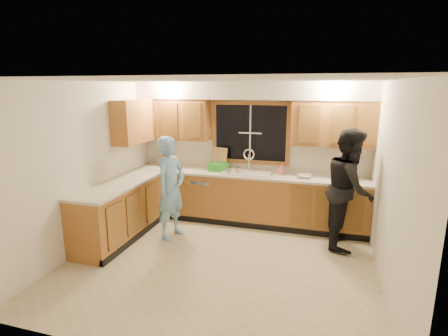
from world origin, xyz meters
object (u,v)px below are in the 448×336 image
at_px(dishwasher, 202,196).
at_px(soap_bottle, 282,169).
at_px(woman, 350,189).
at_px(stove, 98,224).
at_px(bowl, 305,176).
at_px(sink, 246,176).
at_px(knife_block, 164,161).
at_px(man, 171,188).
at_px(dish_crate, 218,167).

distance_m(dishwasher, soap_bottle, 1.59).
bearing_deg(soap_bottle, woman, -28.48).
bearing_deg(dishwasher, woman, -10.85).
xyz_separation_m(dishwasher, soap_bottle, (1.46, 0.11, 0.60)).
xyz_separation_m(stove, woman, (3.52, 1.32, 0.47)).
relative_size(woman, soap_bottle, 9.68).
bearing_deg(dishwasher, bowl, -1.58).
bearing_deg(soap_bottle, sink, -171.49).
relative_size(sink, knife_block, 4.23).
bearing_deg(knife_block, man, -99.92).
distance_m(stove, dish_crate, 2.31).
bearing_deg(dish_crate, man, -116.19).
bearing_deg(knife_block, dishwasher, -47.73).
bearing_deg(woman, knife_block, 84.16).
height_order(knife_block, soap_bottle, knife_block).
bearing_deg(sink, dishwasher, -179.01).
bearing_deg(bowl, sink, 176.29).
bearing_deg(woman, dish_crate, 80.85).
distance_m(dishwasher, man, 1.06).
distance_m(woman, dish_crate, 2.31).
xyz_separation_m(woman, soap_bottle, (-1.10, 0.60, 0.10)).
bearing_deg(dishwasher, sink, 0.99).
bearing_deg(stove, woman, 20.55).
bearing_deg(man, stove, 150.35).
distance_m(dishwasher, bowl, 1.95).
height_order(sink, bowl, sink).
bearing_deg(dishwasher, soap_bottle, 4.16).
bearing_deg(dish_crate, woman, -13.28).
bearing_deg(stove, bowl, 31.91).
bearing_deg(sink, knife_block, 177.06).
bearing_deg(dishwasher, man, -99.92).
distance_m(dishwasher, knife_block, 1.01).
height_order(man, bowl, man).
relative_size(woman, dish_crate, 5.99).
bearing_deg(man, dish_crate, -13.21).
bearing_deg(soap_bottle, stove, -141.55).
bearing_deg(dish_crate, knife_block, 176.85).
distance_m(man, dish_crate, 1.12).
relative_size(man, soap_bottle, 8.81).
relative_size(sink, bowl, 3.77).
xyz_separation_m(dish_crate, bowl, (1.55, -0.09, -0.04)).
distance_m(dishwasher, woman, 2.66).
distance_m(dish_crate, bowl, 1.55).
distance_m(dishwasher, dish_crate, 0.67).
bearing_deg(dish_crate, soap_bottle, 3.45).
distance_m(stove, woman, 3.78).
bearing_deg(dish_crate, dishwasher, -173.33).
xyz_separation_m(stove, bowl, (2.82, 1.76, 0.50)).
distance_m(man, knife_block, 1.25).
xyz_separation_m(man, soap_bottle, (1.63, 1.07, 0.18)).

